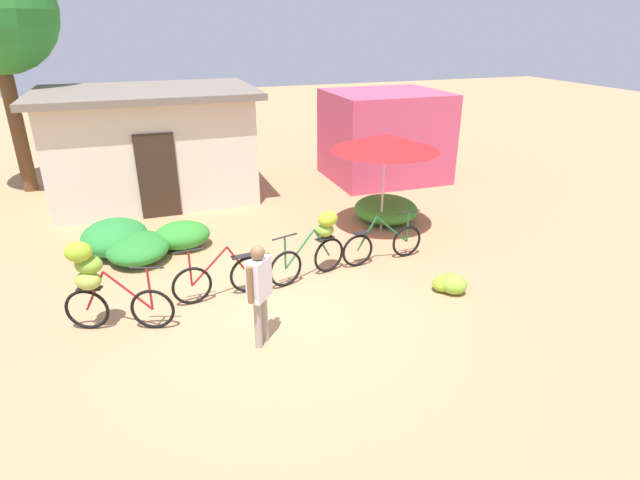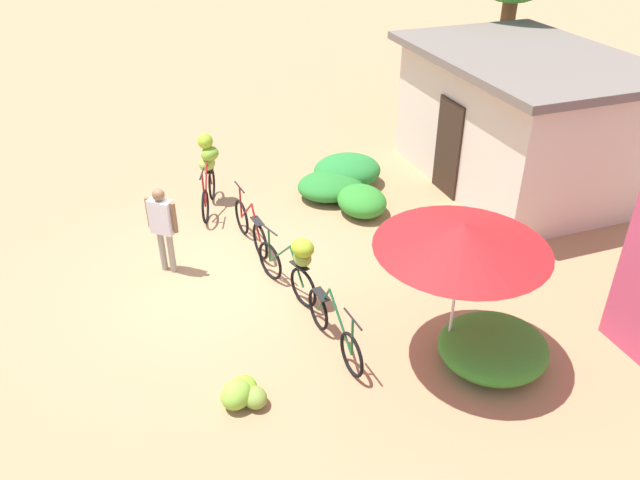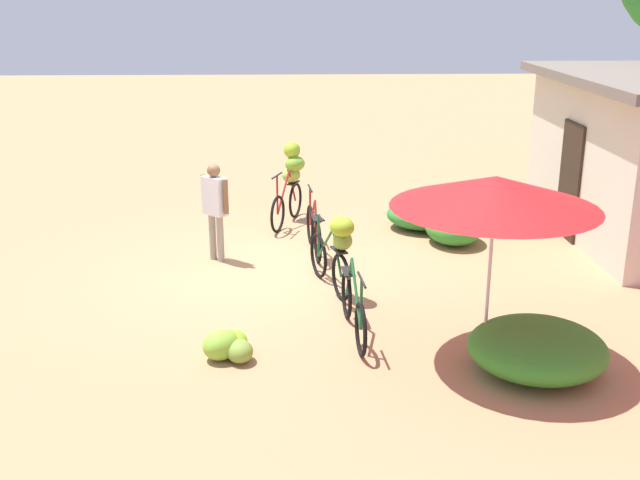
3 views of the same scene
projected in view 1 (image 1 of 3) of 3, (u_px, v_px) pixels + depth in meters
The scene contains 14 objects.
ground_plane at pixel (280, 312), 8.32m from camera, with size 60.00×60.00×0.00m, color tan.
building_low at pixel (152, 144), 13.23m from camera, with size 5.32×3.74×2.79m.
shop_pink at pixel (384, 136), 14.99m from camera, with size 3.20×2.80×2.50m, color #C44567.
hedge_bush_front_left at pixel (115, 237), 10.36m from camera, with size 1.30×1.47×0.65m, color #298134.
hedge_bush_front_right at pixel (137, 248), 10.05m from camera, with size 1.21×1.41×0.51m, color #2A7D2E.
hedge_bush_mid at pixel (182, 235), 10.60m from camera, with size 1.14×0.95×0.54m, color #31882C.
hedge_bush_by_door at pixel (386, 209), 12.01m from camera, with size 1.47×1.54×0.57m, color #398528.
market_umbrella at pixel (385, 142), 10.79m from camera, with size 2.30×2.30×2.17m.
bicycle_leftmost at pixel (96, 279), 7.54m from camera, with size 1.59×0.71×1.46m.
bicycle_near_pile at pixel (221, 278), 8.62m from camera, with size 1.64×0.23×0.98m.
bicycle_center_loaded at pixel (318, 240), 9.27m from camera, with size 1.57×0.64×1.20m.
bicycle_by_shop at pixel (383, 244), 9.95m from camera, with size 1.75×0.22×0.96m.
banana_pile_on_ground at pixel (450, 283), 8.91m from camera, with size 0.63×0.72×0.35m.
person_vendor at pixel (259, 286), 7.14m from camera, with size 0.42×0.45×1.56m.
Camera 1 is at (-1.77, -7.00, 4.35)m, focal length 28.81 mm.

